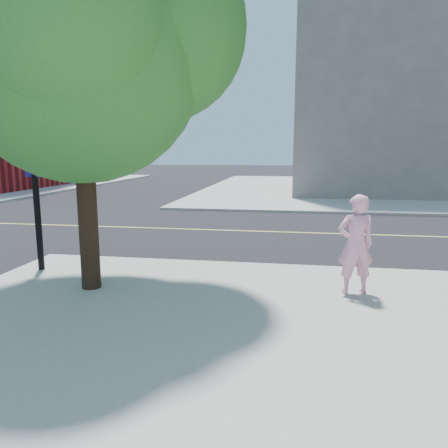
# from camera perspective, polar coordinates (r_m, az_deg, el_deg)

# --- Properties ---
(ground) EXTENTS (140.00, 140.00, 0.00)m
(ground) POSITION_cam_1_polar(r_m,az_deg,el_deg) (11.19, -17.98, -4.67)
(ground) COLOR black
(ground) RESTS_ON ground
(road_ew) EXTENTS (140.00, 9.00, 0.01)m
(road_ew) POSITION_cam_1_polar(r_m,az_deg,el_deg) (15.23, -10.27, -0.54)
(road_ew) COLOR black
(road_ew) RESTS_ON ground
(sidewalk_ne) EXTENTS (29.00, 25.00, 0.12)m
(sidewalk_ne) POSITION_cam_1_polar(r_m,az_deg,el_deg) (32.33, 24.49, 4.28)
(sidewalk_ne) COLOR #9E9D99
(sidewalk_ne) RESTS_ON ground
(filler_ne) EXTENTS (18.00, 16.00, 14.00)m
(filler_ne) POSITION_cam_1_polar(r_m,az_deg,el_deg) (33.13, 26.04, 16.55)
(filler_ne) COLOR slate
(filler_ne) RESTS_ON sidewalk_ne
(man_on_phone) EXTENTS (0.74, 0.57, 1.83)m
(man_on_phone) POSITION_cam_1_polar(r_m,az_deg,el_deg) (8.03, 17.30, -2.66)
(man_on_phone) COLOR pink
(man_on_phone) RESTS_ON sidewalk_se
(street_tree) EXTENTS (5.49, 4.99, 7.29)m
(street_tree) POSITION_cam_1_polar(r_m,az_deg,el_deg) (8.44, -18.31, 23.86)
(street_tree) COLOR black
(street_tree) RESTS_ON sidewalk_se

